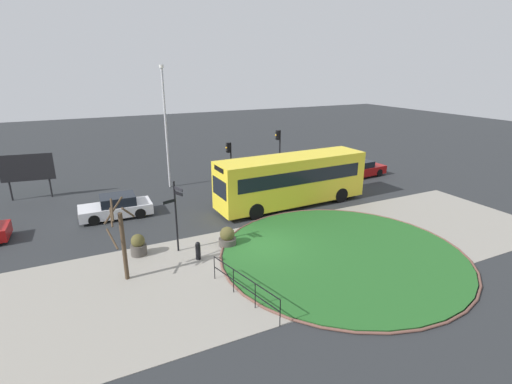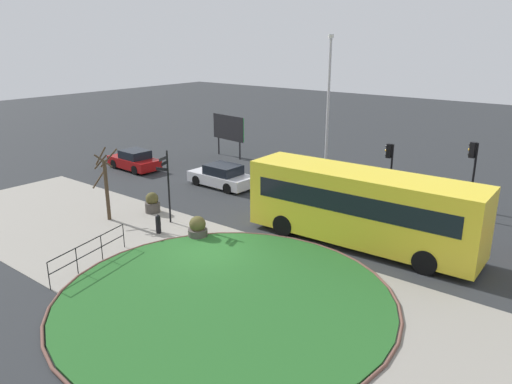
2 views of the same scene
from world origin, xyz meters
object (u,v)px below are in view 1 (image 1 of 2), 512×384
Objects in this scene: planter_near_signpost at (138,246)px; car_near_lane at (116,207)px; billboard_left at (27,169)px; traffic_light_near at (229,153)px; traffic_light_far at (278,143)px; signpost_directional at (176,211)px; lamppost_tall at (166,125)px; bus_yellow at (292,179)px; street_tree_bare at (122,240)px; planter_kerbside at (227,237)px; car_far_lane at (360,169)px; bollard_foreground at (198,251)px.

car_near_lane is at bearing 93.11° from planter_near_signpost.
billboard_left is (-4.89, 6.19, 1.53)m from car_near_lane.
traffic_light_near is 0.83× the size of traffic_light_far.
signpost_directional is 11.54m from lamppost_tall.
traffic_light_near is 0.96× the size of billboard_left.
street_tree_bare is (-11.33, -5.00, 0.12)m from bus_yellow.
bus_yellow is 10.28m from lamppost_tall.
planter_near_signpost is (5.21, -11.94, -1.67)m from billboard_left.
signpost_directional reaches higher than car_near_lane.
traffic_light_far reaches higher than planter_kerbside.
signpost_directional reaches higher than planter_near_signpost.
billboard_left is at bearing -50.55° from car_near_lane.
car_far_lane is 4.15× the size of planter_near_signpost.
lamppost_tall is (4.46, 4.76, 4.13)m from car_near_lane.
billboard_left is 13.13m from planter_near_signpost.
street_tree_bare is at bearing 47.95° from traffic_light_near.
signpost_directional reaches higher than car_far_lane.
car_near_lane is (-2.78, 7.48, 0.17)m from bollard_foreground.
traffic_light_near is at bearing -155.96° from car_near_lane.
traffic_light_near is (-10.50, 3.23, 1.74)m from car_far_lane.
traffic_light_near is at bearing 157.92° from car_far_lane.
street_tree_bare is at bearing -162.31° from car_far_lane.
lamppost_tall is 2.66× the size of billboard_left.
planter_kerbside is at bearing 59.15° from traffic_light_far.
car_near_lane is 1.27× the size of billboard_left.
signpost_directional reaches higher than street_tree_bare.
traffic_light_far reaches higher than traffic_light_near.
bollard_foreground is 13.05m from traffic_light_near.
car_near_lane is (-10.73, 2.82, -1.13)m from bus_yellow.
bus_yellow reaches higher than traffic_light_near.
bus_yellow is at bearing -163.79° from car_far_lane.
planter_kerbside is at bearing -10.87° from signpost_directional.
car_far_lane is 20.23m from planter_near_signpost.
bollard_foreground is 0.10× the size of lamppost_tall.
car_far_lane is at bearing 25.72° from bollard_foreground.
street_tree_bare reaches higher than planter_near_signpost.
car_near_lane is at bearing 20.48° from traffic_light_near.
signpost_directional is 14.29m from billboard_left.
traffic_light_far reaches higher than billboard_left.
planter_near_signpost is at bearing 66.27° from street_tree_bare.
car_far_lane is 1.17× the size of traffic_light_far.
billboard_left is 0.92× the size of street_tree_bare.
traffic_light_far is 1.06× the size of street_tree_bare.
lamppost_tall reaches higher than bus_yellow.
billboard_left is (-7.67, 13.68, 1.70)m from bollard_foreground.
car_far_lane is 1.41× the size of traffic_light_near.
car_near_lane is at bearing 110.39° from bollard_foreground.
signpost_directional is at bearing -52.77° from billboard_left.
signpost_directional reaches higher than bollard_foreground.
bollard_foreground is 3.02m from planter_near_signpost.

